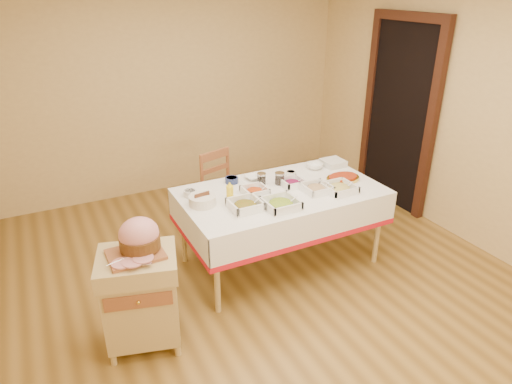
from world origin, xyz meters
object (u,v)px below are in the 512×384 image
Objects in this scene: preserve_jar_left at (261,179)px; preserve_jar_right at (280,179)px; butcher_cart at (141,295)px; bread_basket at (202,200)px; brass_platter at (343,178)px; dining_table at (281,206)px; plate_stack at (333,163)px; ham_on_board at (139,238)px; mustard_bottle at (230,193)px; dining_chair at (224,194)px.

preserve_jar_right is (0.15, -0.08, 0.00)m from preserve_jar_left.
butcher_cart is 3.34× the size of bread_basket.
preserve_jar_left is at bearing 152.94° from preserve_jar_right.
brass_platter is at bearing -17.87° from preserve_jar_right.
brass_platter reaches higher than dining_table.
bread_basket is at bearing -170.92° from plate_stack.
butcher_cart is 1.95× the size of ham_on_board.
ham_on_board reaches higher than preserve_jar_right.
mustard_bottle is at bearing -165.79° from preserve_jar_right.
dining_chair reaches higher than dining_table.
bread_basket is at bearing 38.31° from ham_on_board.
preserve_jar_left is 0.32× the size of brass_platter.
preserve_jar_left reaches higher than brass_platter.
preserve_jar_left is 0.17m from preserve_jar_right.
dining_chair is 0.92m from bread_basket.
plate_stack is (1.29, 0.30, -0.05)m from mustard_bottle.
mustard_bottle reaches higher than preserve_jar_right.
plate_stack is 0.37m from brass_platter.
bread_basket is at bearing 165.31° from mustard_bottle.
butcher_cart reaches higher than dining_table.
dining_chair is 1.17m from plate_stack.
mustard_bottle is (0.89, 0.46, -0.03)m from ham_on_board.
ham_on_board reaches higher than dining_table.
plate_stack is (1.52, 0.24, -0.01)m from bread_basket.
ham_on_board is (-1.40, -0.47, 0.28)m from dining_table.
dining_chair is at bearing 137.92° from brass_platter.
dining_table is 2.37× the size of butcher_cart.
preserve_jar_right reaches higher than plate_stack.
dining_chair is 2.67× the size of brass_platter.
brass_platter is at bearing -4.34° from bread_basket.
preserve_jar_left is (0.16, -0.54, 0.34)m from dining_chair.
preserve_jar_right is at bearing 66.94° from dining_table.
brass_platter is (2.04, 0.41, -0.10)m from ham_on_board.
butcher_cart is at bearing -152.10° from mustard_bottle.
butcher_cart is 0.45m from ham_on_board.
butcher_cart is (-1.44, -0.50, -0.16)m from dining_table.
preserve_jar_right reaches higher than preserve_jar_left.
ham_on_board reaches higher than dining_chair.
butcher_cart is 1.57m from preserve_jar_left.
plate_stack is at bearing 20.40° from dining_table.
dining_table is at bearing 19.31° from butcher_cart.
preserve_jar_left is at bearing 13.95° from bread_basket.
mustard_bottle is at bearing -152.16° from preserve_jar_left.
dining_chair reaches higher than plate_stack.
dining_table is at bearing -71.33° from dining_chair.
brass_platter is at bearing -42.08° from dining_chair.
dining_table is 0.67m from brass_platter.
dining_table is 0.80m from dining_chair.
preserve_jar_right reaches higher than dining_table.
bread_basket is (-0.65, -0.16, -0.01)m from preserve_jar_left.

